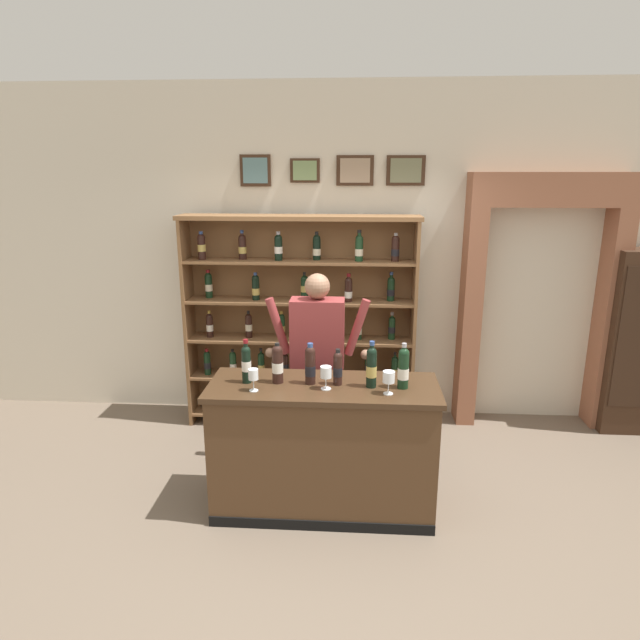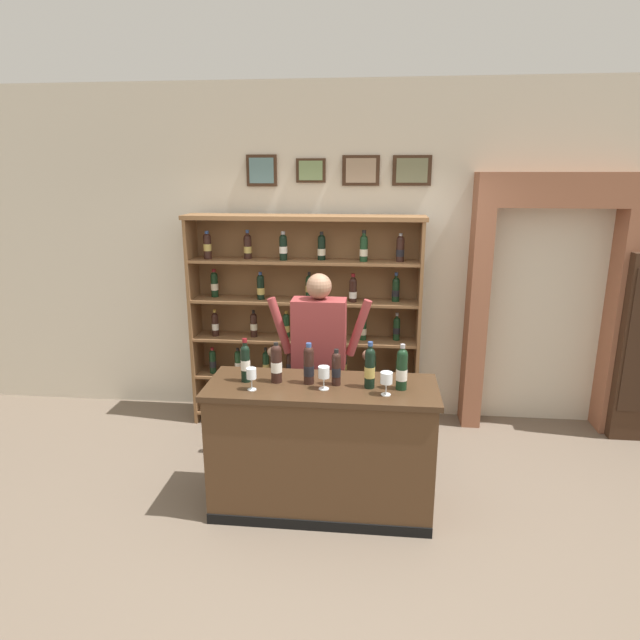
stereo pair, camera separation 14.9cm
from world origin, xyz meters
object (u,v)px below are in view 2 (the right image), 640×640
(tasting_bottle_vin_santo, at_px, (276,363))
(tasting_bottle_riserva, at_px, (336,368))
(wine_glass_left, at_px, (324,373))
(wine_glass_center, at_px, (251,375))
(tasting_bottle_grappa, at_px, (245,362))
(tasting_bottle_prosecco, at_px, (402,369))
(tasting_counter, at_px, (322,448))
(tasting_bottle_chianti, at_px, (370,367))
(shopkeeper, at_px, (319,349))
(wine_shelf, at_px, (305,316))
(tasting_bottle_brunello, at_px, (309,364))
(wine_glass_spare, at_px, (386,379))

(tasting_bottle_vin_santo, height_order, tasting_bottle_riserva, tasting_bottle_vin_santo)
(tasting_bottle_vin_santo, xyz_separation_m, wine_glass_left, (0.35, -0.10, -0.03))
(tasting_bottle_vin_santo, height_order, wine_glass_center, tasting_bottle_vin_santo)
(tasting_bottle_grappa, distance_m, tasting_bottle_prosecco, 1.11)
(tasting_counter, xyz_separation_m, tasting_bottle_chianti, (0.34, -0.01, 0.64))
(shopkeeper, bearing_deg, wine_shelf, 105.13)
(tasting_bottle_vin_santo, relative_size, wine_glass_center, 1.86)
(shopkeeper, xyz_separation_m, tasting_bottle_grappa, (-0.46, -0.63, 0.09))
(shopkeeper, relative_size, tasting_bottle_brunello, 5.53)
(tasting_bottle_grappa, distance_m, tasting_bottle_chianti, 0.89)
(shopkeeper, distance_m, tasting_bottle_grappa, 0.79)
(shopkeeper, height_order, tasting_bottle_riserva, shopkeeper)
(tasting_bottle_prosecco, bearing_deg, wine_glass_spare, -132.36)
(wine_shelf, relative_size, tasting_bottle_riserva, 8.48)
(shopkeeper, bearing_deg, tasting_counter, -82.17)
(tasting_bottle_prosecco, bearing_deg, wine_shelf, 120.20)
(tasting_bottle_riserva, xyz_separation_m, wine_glass_center, (-0.57, -0.16, -0.02))
(tasting_bottle_chianti, relative_size, tasting_bottle_prosecco, 1.03)
(shopkeeper, height_order, tasting_bottle_chianti, shopkeeper)
(shopkeeper, height_order, tasting_bottle_vin_santo, shopkeeper)
(tasting_counter, relative_size, tasting_bottle_prosecco, 5.02)
(tasting_bottle_brunello, height_order, tasting_bottle_prosecco, tasting_bottle_prosecco)
(tasting_bottle_riserva, relative_size, wine_glass_spare, 1.63)
(tasting_bottle_brunello, bearing_deg, tasting_bottle_grappa, -178.87)
(tasting_bottle_prosecco, distance_m, wine_glass_left, 0.54)
(tasting_bottle_prosecco, bearing_deg, wine_glass_center, -173.10)
(tasting_bottle_prosecco, bearing_deg, tasting_bottle_chianti, 178.92)
(tasting_bottle_brunello, bearing_deg, wine_glass_center, -156.81)
(tasting_bottle_brunello, relative_size, wine_glass_center, 1.89)
(wine_shelf, bearing_deg, shopkeeper, -74.87)
(wine_glass_spare, bearing_deg, tasting_counter, 163.52)
(tasting_bottle_vin_santo, xyz_separation_m, wine_glass_spare, (0.78, -0.16, -0.03))
(tasting_bottle_riserva, bearing_deg, tasting_counter, -171.00)
(tasting_bottle_chianti, height_order, tasting_bottle_prosecco, tasting_bottle_chianti)
(wine_shelf, height_order, tasting_bottle_grappa, wine_shelf)
(tasting_bottle_brunello, distance_m, wine_glass_center, 0.41)
(wine_glass_center, bearing_deg, tasting_bottle_brunello, 23.19)
(tasting_bottle_chianti, bearing_deg, tasting_counter, 177.83)
(tasting_counter, height_order, tasting_bottle_prosecco, tasting_bottle_prosecco)
(wine_glass_center, bearing_deg, tasting_bottle_riserva, 15.35)
(tasting_bottle_vin_santo, height_order, tasting_bottle_prosecco, tasting_bottle_prosecco)
(tasting_bottle_vin_santo, bearing_deg, wine_shelf, 89.49)
(tasting_counter, xyz_separation_m, tasting_bottle_brunello, (-0.09, 0.02, 0.63))
(wine_shelf, height_order, wine_glass_spare, wine_shelf)
(wine_shelf, relative_size, wine_glass_left, 13.57)
(wine_shelf, distance_m, tasting_bottle_vin_santo, 1.46)
(tasting_bottle_vin_santo, xyz_separation_m, tasting_bottle_chianti, (0.67, -0.04, 0.01))
(wine_shelf, relative_size, tasting_bottle_prosecco, 6.86)
(tasting_bottle_vin_santo, height_order, tasting_bottle_chianti, tasting_bottle_chianti)
(shopkeeper, height_order, wine_glass_center, shopkeeper)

